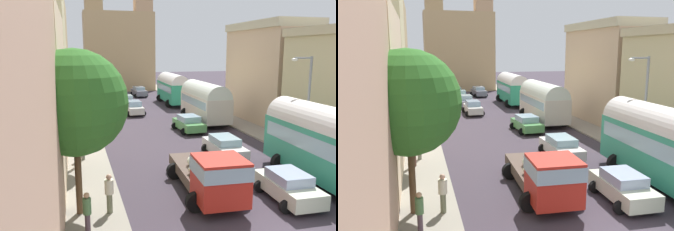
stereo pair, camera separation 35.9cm
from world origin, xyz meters
The scene contains 26 objects.
ground_plane centered at (0.00, 27.00, 0.00)m, with size 154.00×154.00×0.00m, color #3D343E.
sidewalk_left centered at (-7.25, 27.00, 0.07)m, with size 2.50×70.00×0.14m, color gray.
sidewalk_right centered at (7.25, 27.00, 0.07)m, with size 2.50×70.00×0.14m, color gray.
building_left_1 centered at (-11.22, 12.03, 4.61)m, with size 5.44×12.08×9.22m.
building_left_2 centered at (-11.15, 23.56, 7.28)m, with size 5.83×9.97×14.50m.
building_left_3 centered at (-11.44, 34.91, 6.22)m, with size 5.89×12.12×12.43m.
building_right_2 centered at (10.68, 21.68, 4.90)m, with size 4.79×10.28×9.73m.
distant_church centered at (0.00, 53.20, 8.02)m, with size 12.03×6.11×21.59m.
parked_bus_0 centered at (4.58, 5.29, 2.35)m, with size 3.45×9.74×4.20m.
parked_bus_1 centered at (4.48, 22.90, 2.15)m, with size 3.49×8.50×3.93m.
parked_bus_2 centered at (4.61, 34.85, 2.24)m, with size 3.41×8.74×4.04m.
cargo_truck_0 centered at (-1.88, 5.59, 1.28)m, with size 3.25×6.91×2.42m.
car_0 centered at (-1.60, 28.75, 0.77)m, with size 2.20×4.24×1.53m.
car_1 centered at (-1.60, 34.25, 0.75)m, with size 2.16×4.09×1.49m.
car_2 centered at (-1.60, 39.75, 0.75)m, with size 2.18×3.71×1.51m.
car_3 centered at (-1.60, 45.25, 0.72)m, with size 2.29×3.88×1.40m.
car_4 centered at (1.59, 4.52, 0.73)m, with size 2.33×3.86×1.43m.
car_5 centered at (1.54, 11.56, 0.73)m, with size 2.33×4.20×1.42m.
car_6 centered at (1.65, 19.28, 0.73)m, with size 2.47×3.94×1.43m.
car_7 centered at (1.73, 43.80, 0.78)m, with size 2.37×4.49×1.53m.
pedestrian_0 centered at (-7.65, 3.46, 1.09)m, with size 0.35×0.35×1.88m.
pedestrian_1 centered at (-6.67, 5.19, 1.07)m, with size 0.52×0.52×1.87m.
pedestrian_2 centered at (-7.57, 13.02, 1.01)m, with size 0.54×0.54×1.77m.
streetlamp_near centered at (6.31, 9.88, 3.92)m, with size 1.51×0.28×6.65m.
roadside_tree_0 centered at (-7.90, 5.48, 4.91)m, with size 4.36×4.36×7.10m.
roadside_tree_1 centered at (-7.90, 11.72, 4.39)m, with size 2.96×2.96×5.89m.
Camera 2 is at (-7.53, -8.83, 6.97)m, focal length 36.81 mm.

